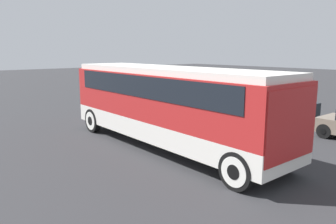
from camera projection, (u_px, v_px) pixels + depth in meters
ground_plane at (168, 147)px, 12.90m from camera, size 120.00×120.00×0.00m
tour_bus at (170, 100)px, 12.48m from camera, size 10.36×2.58×3.13m
parked_car_mid at (275, 103)px, 18.93m from camera, size 4.42×1.87×1.51m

